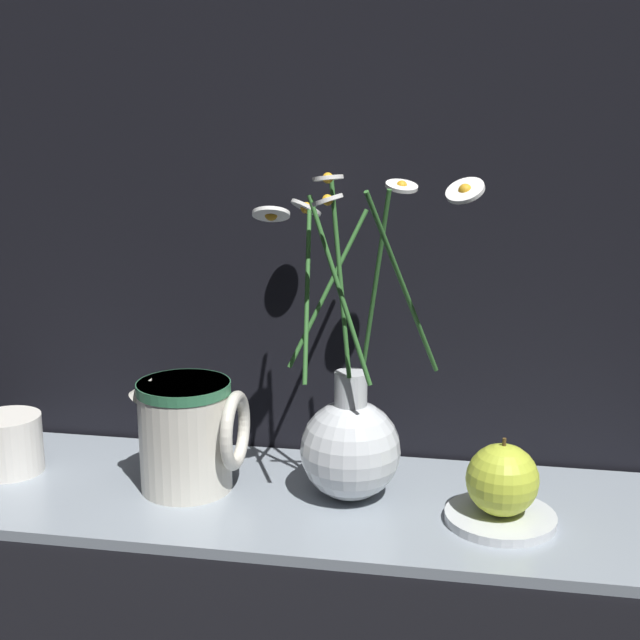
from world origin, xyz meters
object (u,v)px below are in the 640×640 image
Objects in this scene: yellow_mug at (7,444)px; ceramic_pitcher at (189,429)px; orange_fruit at (502,480)px; vase_with_flowers at (350,438)px.

yellow_mug is 0.65× the size of ceramic_pitcher.
orange_fruit is (0.59, -0.03, 0.01)m from yellow_mug.
vase_with_flowers is 4.30× the size of orange_fruit.
vase_with_flowers is 0.19m from ceramic_pitcher.
yellow_mug is at bearing -179.90° from vase_with_flowers.
ceramic_pitcher is at bearing -178.73° from vase_with_flowers.
yellow_mug is 1.05× the size of orange_fruit.
orange_fruit is (0.35, -0.03, -0.02)m from ceramic_pitcher.
vase_with_flowers is 0.42m from yellow_mug.
vase_with_flowers is at bearing 1.27° from ceramic_pitcher.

